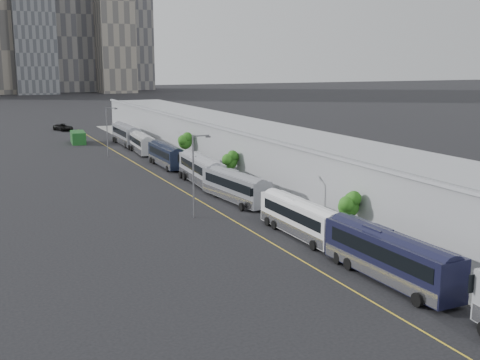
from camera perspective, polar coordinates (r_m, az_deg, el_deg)
sidewalk at (r=79.26m, az=2.33°, el=-0.68°), size 10.00×170.00×0.12m
lane_line at (r=75.21m, az=-4.83°, el=-1.40°), size 0.12×160.00×0.02m
depot at (r=80.48m, az=4.89°, el=1.97°), size 12.45×160.40×7.20m
bus_1 at (r=46.94m, az=13.97°, el=-7.44°), size 2.99×13.21×3.84m
bus_2 at (r=57.39m, az=5.77°, el=-3.89°), size 2.70×11.99×3.50m
bus_3 at (r=70.96m, az=-0.45°, el=-0.87°), size 3.65×12.52×3.61m
bus_4 at (r=81.47m, az=-3.68°, el=0.74°), size 3.48×13.21×3.82m
bus_5 at (r=95.47m, az=-7.01°, el=2.15°), size 2.73×12.15×3.55m
bus_6 at (r=110.42m, az=-9.31°, el=3.31°), size 3.28×12.19×3.52m
bus_7 at (r=122.11m, az=-10.73°, el=4.10°), size 3.05×13.82×4.03m
tree_1 at (r=57.04m, az=10.26°, el=-2.25°), size 1.99×1.99×4.29m
tree_2 at (r=80.85m, az=-0.98°, el=1.94°), size 2.07×2.07×4.42m
tree_3 at (r=97.16m, az=-5.23°, el=3.77°), size 2.23×2.23×5.02m
street_lamp_near at (r=63.32m, az=-4.29°, el=0.92°), size 2.04×0.22×8.82m
street_lamp_far at (r=106.75m, az=-12.40°, el=4.80°), size 2.04×0.22×8.53m
shipping_container at (r=126.33m, az=-15.11°, el=3.91°), size 3.24×6.94×2.39m
suv at (r=150.57m, az=-16.41°, el=4.82°), size 4.62×6.58×1.67m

